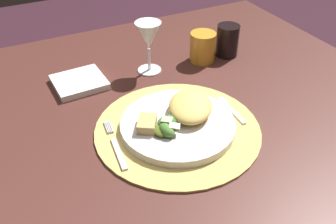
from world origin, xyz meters
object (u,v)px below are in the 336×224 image
(dining_table, at_px, (136,151))
(dark_tumbler, at_px, (227,40))
(spoon, at_px, (227,105))
(dinner_plate, at_px, (178,125))
(napkin, at_px, (79,82))
(wine_glass, at_px, (148,38))
(amber_tumbler, at_px, (203,47))
(fork, at_px, (116,146))

(dining_table, bearing_deg, dark_tumbler, 23.20)
(spoon, relative_size, dark_tumbler, 1.27)
(dinner_plate, height_order, napkin, dinner_plate)
(spoon, relative_size, wine_glass, 0.82)
(dinner_plate, relative_size, wine_glass, 1.78)
(napkin, bearing_deg, amber_tumbler, -4.64)
(fork, height_order, wine_glass, wine_glass)
(fork, distance_m, dark_tumbler, 0.53)
(fork, bearing_deg, spoon, 3.75)
(napkin, xyz_separation_m, dark_tumbler, (0.46, -0.03, 0.04))
(dining_table, bearing_deg, spoon, -18.62)
(dark_tumbler, bearing_deg, fork, -150.68)
(spoon, bearing_deg, napkin, 138.02)
(dining_table, distance_m, fork, 0.18)
(fork, relative_size, dark_tumbler, 1.76)
(dinner_plate, relative_size, fork, 1.56)
(fork, bearing_deg, dinner_plate, -0.93)
(dinner_plate, bearing_deg, wine_glass, 78.90)
(napkin, height_order, dark_tumbler, dark_tumbler)
(napkin, relative_size, amber_tumbler, 1.51)
(spoon, bearing_deg, dining_table, 161.38)
(dark_tumbler, bearing_deg, spoon, -123.46)
(wine_glass, distance_m, amber_tumbler, 0.18)
(wine_glass, relative_size, dark_tumbler, 1.54)
(dining_table, relative_size, wine_glass, 9.71)
(spoon, height_order, napkin, napkin)
(napkin, distance_m, wine_glass, 0.23)
(wine_glass, relative_size, amber_tumbler, 1.67)
(dining_table, height_order, amber_tumbler, amber_tumbler)
(fork, xyz_separation_m, wine_glass, (0.21, 0.28, 0.10))
(fork, distance_m, amber_tumbler, 0.46)
(fork, relative_size, napkin, 1.26)
(spoon, distance_m, wine_glass, 0.29)
(dinner_plate, distance_m, wine_glass, 0.30)
(fork, xyz_separation_m, dark_tumbler, (0.46, 0.26, 0.04))
(fork, distance_m, napkin, 0.29)
(wine_glass, height_order, dark_tumbler, wine_glass)
(spoon, bearing_deg, fork, -176.25)
(spoon, xyz_separation_m, napkin, (-0.30, 0.27, 0.00))
(fork, bearing_deg, dining_table, 50.26)
(dining_table, distance_m, wine_glass, 0.31)
(amber_tumbler, distance_m, dark_tumbler, 0.09)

